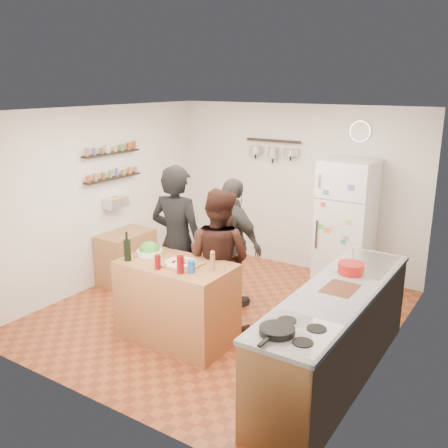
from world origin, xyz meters
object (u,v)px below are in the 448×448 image
Objects in this scene: prep_island at (177,302)px; wall_clock at (360,131)px; wine_bottle at (127,250)px; person_back at (233,244)px; fridge at (346,224)px; salt_canister at (191,266)px; counter_run at (335,336)px; side_table at (126,257)px; pepper_mill at (213,262)px; person_center at (219,259)px; person_left at (177,242)px; salad_bowl at (150,252)px; red_bowl at (351,268)px; skillet at (277,330)px.

prep_island is 4.17× the size of wall_clock.
wall_clock reaches higher than wine_bottle.
person_back is 0.93× the size of fridge.
salt_canister is (0.30, -0.12, 0.52)m from prep_island.
wine_bottle reaches higher than prep_island.
side_table is at bearing 168.02° from counter_run.
wine_bottle is 1.41× the size of pepper_mill.
person_center reaches higher than salt_canister.
person_left is 2.36× the size of side_table.
person_back is 2.09× the size of side_table.
person_left is (-0.67, 0.61, -0.03)m from salt_canister.
person_left is 1.13× the size of person_center.
person_back is (0.54, 1.32, -0.19)m from wine_bottle.
person_center is (0.63, 0.47, -0.10)m from salad_bowl.
wine_bottle is 0.73m from person_left.
fridge reaches higher than salt_canister.
side_table is at bearing 20.54° from person_back.
fridge is at bearing 75.13° from salt_canister.
wall_clock reaches higher than fridge.
wall_clock reaches higher than salad_bowl.
red_bowl is (1.49, 0.19, 0.14)m from person_center.
salt_canister is 0.07× the size of person_left.
person_center is at bearing 46.25° from wine_bottle.
salad_bowl is at bearing -175.32° from counter_run.
person_left is 2.45m from fridge.
prep_island is 7.44× the size of pepper_mill.
pepper_mill is 2.41m from side_table.
wall_clock is (-0.75, 2.63, 1.70)m from counter_run.
side_table is (-3.44, 0.73, -0.09)m from counter_run.
salad_bowl is at bearing 73.50° from wine_bottle.
person_left is 2.08m from red_bowl.
salad_bowl is 1.66m from side_table.
red_bowl reaches higher than side_table.
prep_island is at bearing -111.65° from fridge.
pepper_mill is at bearing -101.15° from wall_clock.
wine_bottle is 3.13m from fridge.
wine_bottle is 2.39m from red_bowl.
fridge reaches higher than red_bowl.
person_center is 6.25× the size of red_bowl.
wall_clock is at bearing -127.65° from person_left.
wine_bottle is 0.99m from pepper_mill.
person_back is (-0.26, 1.22, -0.14)m from salt_canister.
person_center is at bearing 136.90° from skillet.
person_left is at bearing 79.50° from wine_bottle.
person_back reaches higher than side_table.
wine_bottle is at bearing -156.25° from prep_island.
red_bowl reaches higher than prep_island.
counter_run is 8.77× the size of wall_clock.
prep_island is 9.92× the size of salt_canister.
counter_run is (2.12, -0.27, -0.50)m from person_left.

